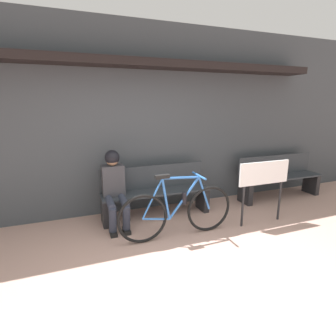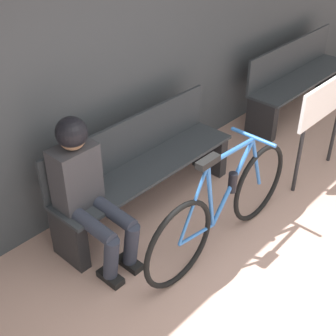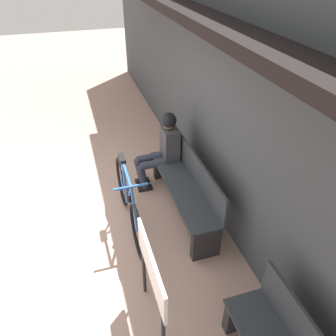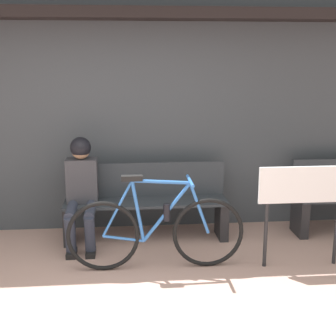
% 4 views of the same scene
% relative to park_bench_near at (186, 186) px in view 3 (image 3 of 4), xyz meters
% --- Properties ---
extents(ground_plane, '(24.00, 24.00, 0.00)m').
position_rel_park_bench_near_xyz_m(ground_plane, '(-0.28, -1.94, -0.41)').
color(ground_plane, tan).
extents(storefront_wall, '(12.00, 0.56, 3.20)m').
position_rel_park_bench_near_xyz_m(storefront_wall, '(-0.28, 0.43, 1.25)').
color(storefront_wall, '#3D4247').
rests_on(storefront_wall, ground_plane).
extents(park_bench_near, '(1.84, 0.42, 0.86)m').
position_rel_park_bench_near_xyz_m(park_bench_near, '(0.00, 0.00, 0.00)').
color(park_bench_near, '#2D3338').
rests_on(park_bench_near, ground_plane).
extents(bicycle, '(1.74, 0.40, 0.95)m').
position_rel_park_bench_near_xyz_m(bicycle, '(0.06, -0.82, -0.02)').
color(bicycle, black).
rests_on(bicycle, ground_plane).
extents(person_seated, '(0.34, 0.65, 1.20)m').
position_rel_park_bench_near_xyz_m(person_seated, '(-0.71, -0.13, 0.27)').
color(person_seated, '#2D3342').
rests_on(person_seated, ground_plane).
extents(signboard, '(0.90, 0.04, 1.02)m').
position_rel_park_bench_near_xyz_m(signboard, '(1.50, -0.87, 0.35)').
color(signboard, '#232326').
rests_on(signboard, ground_plane).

